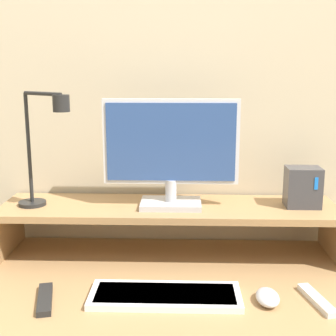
{
  "coord_description": "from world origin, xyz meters",
  "views": [
    {
      "loc": [
        0.05,
        -0.93,
        1.39
      ],
      "look_at": [
        0.0,
        0.37,
        1.1
      ],
      "focal_mm": 50.0,
      "sensor_mm": 36.0,
      "label": 1
    }
  ],
  "objects_px": {
    "remote_control": "(45,299)",
    "mouse": "(268,297)",
    "remote_secondary": "(317,300)",
    "desk_lamp": "(44,145)",
    "monitor": "(171,150)",
    "keyboard": "(164,295)",
    "router_dock": "(303,187)"
  },
  "relations": [
    {
      "from": "monitor",
      "to": "desk_lamp",
      "type": "height_order",
      "value": "desk_lamp"
    },
    {
      "from": "desk_lamp",
      "to": "mouse",
      "type": "bearing_deg",
      "value": -22.31
    },
    {
      "from": "monitor",
      "to": "remote_control",
      "type": "distance_m",
      "value": 0.58
    },
    {
      "from": "desk_lamp",
      "to": "router_dock",
      "type": "xyz_separation_m",
      "value": [
        0.81,
        0.05,
        -0.14
      ]
    },
    {
      "from": "remote_secondary",
      "to": "keyboard",
      "type": "bearing_deg",
      "value": 179.01
    },
    {
      "from": "desk_lamp",
      "to": "remote_secondary",
      "type": "height_order",
      "value": "desk_lamp"
    },
    {
      "from": "router_dock",
      "to": "mouse",
      "type": "relative_size",
      "value": 1.31
    },
    {
      "from": "keyboard",
      "to": "remote_secondary",
      "type": "relative_size",
      "value": 2.43
    },
    {
      "from": "remote_control",
      "to": "mouse",
      "type": "bearing_deg",
      "value": 1.42
    },
    {
      "from": "monitor",
      "to": "router_dock",
      "type": "relative_size",
      "value": 3.31
    },
    {
      "from": "desk_lamp",
      "to": "mouse",
      "type": "relative_size",
      "value": 3.73
    },
    {
      "from": "desk_lamp",
      "to": "remote_secondary",
      "type": "xyz_separation_m",
      "value": [
        0.79,
        -0.26,
        -0.37
      ]
    },
    {
      "from": "desk_lamp",
      "to": "remote_control",
      "type": "xyz_separation_m",
      "value": [
        0.06,
        -0.28,
        -0.37
      ]
    },
    {
      "from": "remote_control",
      "to": "router_dock",
      "type": "bearing_deg",
      "value": 24.1
    },
    {
      "from": "desk_lamp",
      "to": "router_dock",
      "type": "bearing_deg",
      "value": 3.63
    },
    {
      "from": "router_dock",
      "to": "monitor",
      "type": "bearing_deg",
      "value": -178.49
    },
    {
      "from": "keyboard",
      "to": "mouse",
      "type": "bearing_deg",
      "value": -2.58
    },
    {
      "from": "remote_secondary",
      "to": "monitor",
      "type": "bearing_deg",
      "value": 142.49
    },
    {
      "from": "mouse",
      "to": "remote_control",
      "type": "bearing_deg",
      "value": -178.58
    },
    {
      "from": "mouse",
      "to": "keyboard",
      "type": "bearing_deg",
      "value": 177.42
    },
    {
      "from": "desk_lamp",
      "to": "remote_control",
      "type": "height_order",
      "value": "desk_lamp"
    },
    {
      "from": "monitor",
      "to": "router_dock",
      "type": "distance_m",
      "value": 0.44
    },
    {
      "from": "monitor",
      "to": "desk_lamp",
      "type": "distance_m",
      "value": 0.39
    },
    {
      "from": "keyboard",
      "to": "remote_control",
      "type": "xyz_separation_m",
      "value": [
        -0.32,
        -0.03,
        -0.0
      ]
    },
    {
      "from": "router_dock",
      "to": "desk_lamp",
      "type": "bearing_deg",
      "value": -176.37
    },
    {
      "from": "remote_control",
      "to": "remote_secondary",
      "type": "height_order",
      "value": "same"
    },
    {
      "from": "monitor",
      "to": "remote_secondary",
      "type": "xyz_separation_m",
      "value": [
        0.4,
        -0.3,
        -0.35
      ]
    },
    {
      "from": "mouse",
      "to": "remote_secondary",
      "type": "distance_m",
      "value": 0.13
    },
    {
      "from": "keyboard",
      "to": "mouse",
      "type": "distance_m",
      "value": 0.28
    },
    {
      "from": "desk_lamp",
      "to": "remote_control",
      "type": "distance_m",
      "value": 0.47
    },
    {
      "from": "remote_control",
      "to": "remote_secondary",
      "type": "bearing_deg",
      "value": 1.58
    },
    {
      "from": "mouse",
      "to": "remote_secondary",
      "type": "relative_size",
      "value": 0.59
    }
  ]
}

